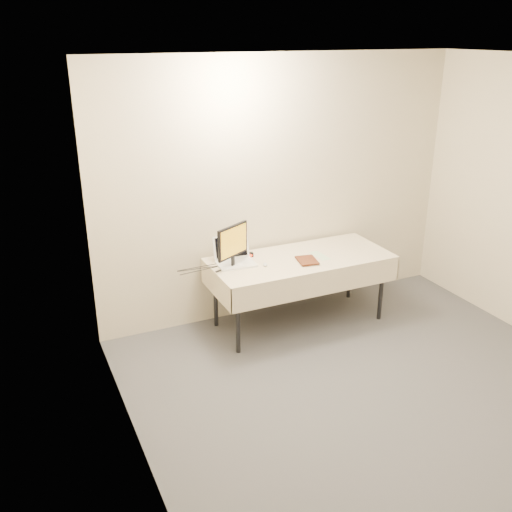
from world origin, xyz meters
name	(u,v)px	position (x,y,z in m)	size (l,w,h in m)	color
ground	(427,438)	(0.00, 0.00, 0.00)	(5.00, 5.00, 0.00)	#404044
back_wall	(281,188)	(0.00, 2.50, 1.35)	(4.00, 0.10, 2.70)	beige
table	(300,263)	(0.00, 2.05, 0.68)	(1.86, 0.81, 0.74)	black
laptop	(234,257)	(-0.66, 2.20, 0.80)	(0.39, 0.36, 0.25)	white
monitor	(233,243)	(-0.72, 2.09, 0.99)	(0.38, 0.22, 0.43)	black
book	(299,251)	(-0.09, 1.93, 0.86)	(0.18, 0.02, 0.25)	brown
alarm_clock	(248,255)	(-0.48, 2.28, 0.76)	(0.11, 0.06, 0.04)	black
clicker	(265,264)	(-0.42, 2.00, 0.75)	(0.04, 0.09, 0.02)	silver
paper_form	(320,256)	(0.20, 2.00, 0.74)	(0.10, 0.26, 0.00)	beige
usb_dongle	(218,271)	(-0.89, 2.05, 0.74)	(0.06, 0.02, 0.01)	black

